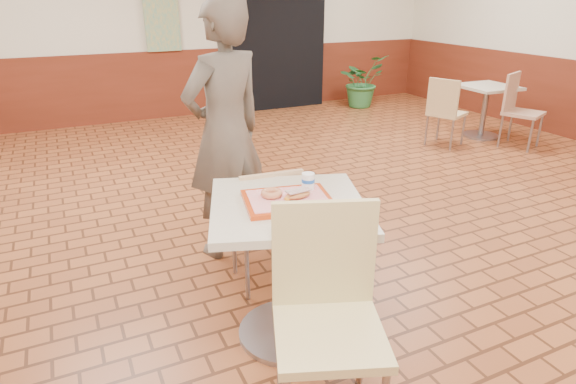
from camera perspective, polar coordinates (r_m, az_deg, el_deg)
name	(u,v)px	position (r m, az deg, el deg)	size (l,w,h in m)	color
room_shell	(417,45)	(3.30, 15.06, 16.45)	(8.01, 10.01, 3.01)	brown
wainscot_band	(403,191)	(3.53, 13.44, 0.16)	(8.00, 10.00, 1.00)	#5C2111
corridor_doorway	(277,40)	(8.13, -1.30, 17.60)	(1.60, 0.22, 2.20)	black
promo_poster	(161,8)	(7.61, -14.84, 20.34)	(0.50, 0.03, 1.20)	gray
main_table	(288,249)	(2.57, 0.00, -6.77)	(0.78, 0.78, 0.82)	#BFB59A
chair_main_front	(327,306)	(2.14, 4.63, -13.32)	(0.59, 0.59, 1.00)	#D5C17F
chair_main_back	(267,223)	(3.04, -2.47, -3.67)	(0.42, 0.42, 0.84)	#DEB785
customer	(225,133)	(3.39, -7.42, 6.98)	(0.66, 0.44, 1.82)	brown
serving_tray	(288,200)	(2.44, 0.00, -1.01)	(0.44, 0.34, 0.03)	#AF320D
ring_donut	(272,193)	(2.45, -1.96, -0.14)	(0.11, 0.11, 0.03)	#C07046
long_john_donut	(298,194)	(2.43, 1.14, -0.29)	(0.15, 0.08, 0.04)	#B16C34
paper_cup	(308,181)	(2.54, 2.40, 1.32)	(0.07, 0.07, 0.09)	white
second_table	(486,103)	(6.97, 22.37, 9.78)	(0.65, 0.65, 0.68)	#B3AA90
chair_second_left	(445,109)	(6.34, 18.12, 9.36)	(0.52, 0.52, 0.85)	#D3B67E
chair_second_front	(518,106)	(6.69, 25.62, 9.15)	(0.54, 0.54, 0.90)	tan
potted_plant	(362,81)	(8.38, 8.71, 12.87)	(0.77, 0.67, 0.86)	#2B6C34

